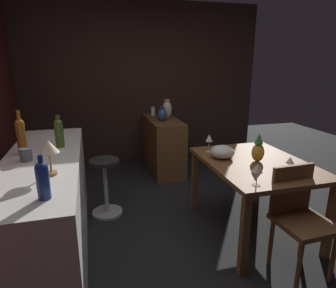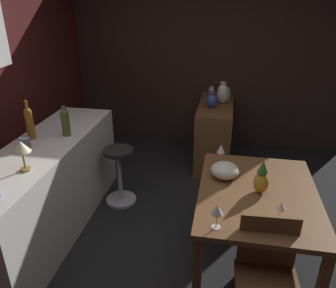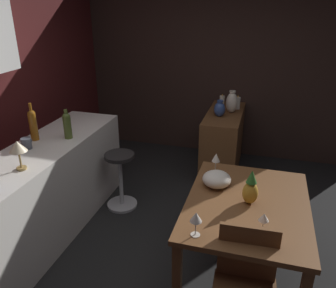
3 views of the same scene
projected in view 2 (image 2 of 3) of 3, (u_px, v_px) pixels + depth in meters
The scene contains 20 objects.
ground_plane at pixel (192, 255), 2.99m from camera, with size 9.00×9.00×0.00m, color black.
wall_side_right at pixel (195, 56), 4.77m from camera, with size 0.10×4.40×2.60m, color #33231E.
dining_table at pixel (257, 201), 2.62m from camera, with size 1.20×0.91×0.74m.
kitchen_counter at pixel (48, 189), 3.16m from camera, with size 2.10×0.60×0.90m, color silver.
sideboard_cabinet at pixel (214, 133), 4.50m from camera, with size 1.10×0.44×0.82m, color brown.
chair_near_window at pixel (267, 275), 2.16m from camera, with size 0.42×0.42×0.86m.
bar_stool at pixel (120, 174), 3.62m from camera, with size 0.34×0.34×0.64m.
wine_glass_left at pixel (221, 150), 2.94m from camera, with size 0.07×0.07×0.19m.
wine_glass_right at pixel (281, 206), 2.23m from camera, with size 0.07×0.07×0.14m.
wine_glass_center at pixel (217, 210), 2.14m from camera, with size 0.08×0.08×0.18m.
pineapple_centerpiece at pixel (262, 179), 2.53m from camera, with size 0.12×0.12×0.28m.
fruit_bowl at pixel (225, 170), 2.76m from camera, with size 0.23×0.23×0.13m, color beige.
wine_bottle_olive at pixel (65, 121), 3.13m from camera, with size 0.08×0.08×0.29m.
wine_bottle_amber at pixel (29, 122), 3.05m from camera, with size 0.07×0.07×0.37m.
cup_slate at pixel (25, 143), 2.91m from camera, with size 0.13×0.09×0.10m.
counter_lamp at pixel (21, 148), 2.49m from camera, with size 0.14×0.14×0.25m.
pillar_candle_tall at pixel (211, 92), 4.59m from camera, with size 0.07×0.07×0.16m.
pillar_candle_short at pixel (227, 94), 4.46m from camera, with size 0.07×0.07×0.18m.
vase_ceramic_blue at pixel (212, 100), 4.15m from camera, with size 0.14×0.14×0.20m.
vase_ceramic_ivory at pixel (223, 93), 4.28m from camera, with size 0.14×0.14×0.29m.
Camera 2 is at (-2.30, -0.20, 2.16)m, focal length 35.63 mm.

